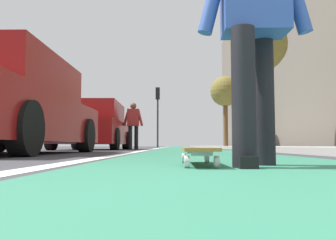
{
  "coord_description": "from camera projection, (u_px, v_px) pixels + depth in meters",
  "views": [
    {
      "loc": [
        -0.81,
        0.4,
        0.13
      ],
      "look_at": [
        10.96,
        0.64,
        1.0
      ],
      "focal_mm": 36.88,
      "sensor_mm": 36.0,
      "label": 1
    }
  ],
  "objects": [
    {
      "name": "ground_plane",
      "position": [
        188.0,
        150.0,
        10.76
      ],
      "size": [
        80.0,
        80.0,
        0.0
      ],
      "primitive_type": "plane",
      "color": "#38383D"
    },
    {
      "name": "bike_lane_paint",
      "position": [
        181.0,
        147.0,
        24.72
      ],
      "size": [
        56.0,
        2.04,
        0.0
      ],
      "primitive_type": "cube",
      "color": "#2D7256",
      "rests_on": "ground"
    },
    {
      "name": "lane_stripe_white",
      "position": [
        162.0,
        148.0,
        20.75
      ],
      "size": [
        52.0,
        0.16,
        0.01
      ],
      "primitive_type": "cube",
      "color": "silver",
      "rests_on": "ground"
    },
    {
      "name": "sidewalk_curb",
      "position": [
        238.0,
        147.0,
        18.68
      ],
      "size": [
        52.0,
        3.2,
        0.1
      ],
      "primitive_type": "cube",
      "color": "#9E9B93",
      "rests_on": "ground"
    },
    {
      "name": "building_facade",
      "position": [
        272.0,
        51.0,
        23.08
      ],
      "size": [
        40.0,
        1.2,
        12.95
      ],
      "primitive_type": "cube",
      "color": "#655D53",
      "rests_on": "ground"
    },
    {
      "name": "skateboard",
      "position": [
        198.0,
        151.0,
        2.25
      ],
      "size": [
        0.84,
        0.2,
        0.11
      ],
      "color": "white",
      "rests_on": "ground"
    },
    {
      "name": "skater_person",
      "position": [
        254.0,
        16.0,
        2.16
      ],
      "size": [
        0.46,
        0.72,
        1.64
      ],
      "color": "black",
      "rests_on": "ground"
    },
    {
      "name": "parked_car_near",
      "position": [
        7.0,
        107.0,
        5.33
      ],
      "size": [
        4.5,
        2.01,
        1.49
      ],
      "color": "maroon",
      "rests_on": "ground"
    },
    {
      "name": "parked_car_mid",
      "position": [
        93.0,
        127.0,
        10.98
      ],
      "size": [
        4.34,
        2.08,
        1.47
      ],
      "color": "maroon",
      "rests_on": "ground"
    },
    {
      "name": "traffic_light",
      "position": [
        158.0,
        106.0,
        23.34
      ],
      "size": [
        0.33,
        0.28,
        4.06
      ],
      "color": "#2D2D2D",
      "rests_on": "ground"
    },
    {
      "name": "street_tree_mid",
      "position": [
        258.0,
        46.0,
        12.53
      ],
      "size": [
        2.05,
        2.05,
        4.83
      ],
      "color": "brown",
      "rests_on": "ground"
    },
    {
      "name": "street_tree_far",
      "position": [
        225.0,
        92.0,
        20.76
      ],
      "size": [
        1.81,
        1.81,
        4.31
      ],
      "color": "brown",
      "rests_on": "ground"
    },
    {
      "name": "pedestrian_distant",
      "position": [
        133.0,
        123.0,
        11.27
      ],
      "size": [
        0.43,
        0.67,
        1.53
      ],
      "color": "black",
      "rests_on": "ground"
    }
  ]
}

